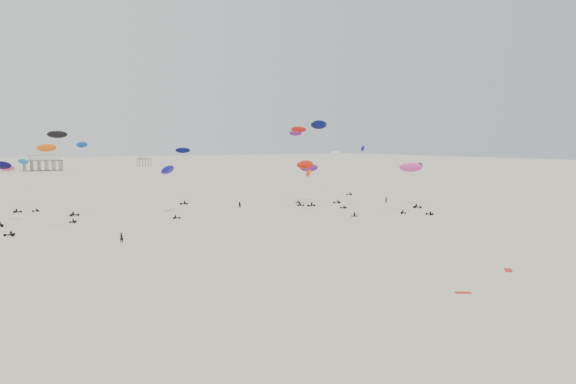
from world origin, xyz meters
TOP-DOWN VIEW (x-y plane):
  - ground_plane at (0.00, 200.00)m, footprint 900.00×900.00m
  - pavilion_main at (-10.00, 350.00)m, footprint 21.00×13.00m
  - pavilion_small at (60.00, 380.00)m, footprint 9.00×7.00m
  - rig_1 at (33.38, 100.19)m, footprint 2.89×17.75m
  - rig_2 at (-45.22, 104.84)m, footprint 10.02×3.23m
  - rig_3 at (29.57, 131.72)m, footprint 9.28×14.85m
  - rig_4 at (49.62, 101.52)m, footprint 9.82×9.03m
  - rig_5 at (-38.12, 118.83)m, footprint 5.29×6.66m
  - rig_6 at (27.08, 126.25)m, footprint 9.82×15.05m
  - rig_7 at (-32.56, 129.67)m, footprint 6.22×7.24m
  - rig_8 at (24.90, 116.01)m, footprint 6.81×14.62m
  - rig_9 at (55.60, 145.70)m, footprint 8.37×16.51m
  - rig_10 at (0.04, 146.86)m, footprint 8.87×16.90m
  - rig_11 at (-45.46, 147.59)m, footprint 3.93×12.54m
  - rig_12 at (-41.46, 150.69)m, footprint 3.48×16.44m
  - rig_13 at (24.90, 119.14)m, footprint 5.51×7.22m
  - rig_14 at (-13.97, 119.89)m, footprint 6.03×14.20m
  - rig_15 at (37.06, 90.71)m, footprint 5.97×9.64m
  - rig_16 at (16.21, 97.57)m, footprint 9.13×8.85m
  - rig_17 at (-49.45, 121.88)m, footprint 4.90×8.97m
  - rig_18 at (30.44, 123.89)m, footprint 8.09×10.83m
  - spectator_0 at (-34.26, 86.44)m, footprint 0.93×0.85m
  - spectator_1 at (45.78, 109.92)m, footprint 1.05×0.68m
  - spectator_3 at (5.33, 120.73)m, footprint 0.97×0.88m
  - grounded_kite_a at (4.50, 38.69)m, footprint 2.22×2.16m
  - grounded_kite_b at (-9.52, 34.11)m, footprint 1.90×1.53m

SIDE VIEW (x-z plane):
  - ground_plane at x=0.00m, z-range 0.00..0.00m
  - spectator_0 at x=-34.26m, z-range -1.06..1.06m
  - spectator_1 at x=45.78m, z-range -1.01..1.01m
  - spectator_3 at x=5.33m, z-range -1.10..1.10m
  - grounded_kite_a at x=4.50m, z-range -0.04..0.04m
  - grounded_kite_b at x=-9.52m, z-range -0.04..0.04m
  - pavilion_small at x=60.00m, z-range -0.51..7.49m
  - pavilion_main at x=-10.00m, z-range -0.68..9.12m
  - rig_11 at x=-45.46m, z-range 0.03..13.92m
  - rig_8 at x=24.90m, z-range 0.89..14.51m
  - rig_4 at x=49.62m, z-range 2.01..14.51m
  - rig_18 at x=30.44m, z-range 2.13..14.52m
  - rig_13 at x=24.90m, z-range 2.86..15.13m
  - rig_12 at x=-41.46m, z-range 0.40..17.88m
  - rig_7 at x=-32.56m, z-range 0.70..18.03m
  - rig_17 at x=-49.45m, z-range 2.90..16.38m
  - rig_14 at x=-13.97m, z-range 2.86..16.60m
  - rig_15 at x=37.06m, z-range 3.54..16.22m
  - rig_1 at x=33.38m, z-range 0.11..20.67m
  - rig_9 at x=55.60m, z-range 0.90..19.97m
  - rig_2 at x=-45.22m, z-range 2.25..19.34m
  - rig_10 at x=0.04m, z-range 0.87..20.90m
  - rig_5 at x=-38.12m, z-range 4.83..24.64m
  - rig_3 at x=29.57m, z-range 3.78..26.77m
  - rig_16 at x=16.21m, z-range 5.68..28.14m
  - rig_6 at x=27.08m, z-range 5.56..28.93m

